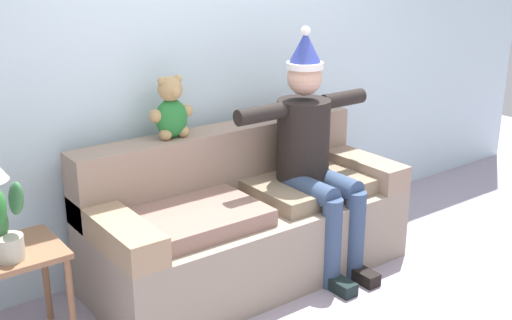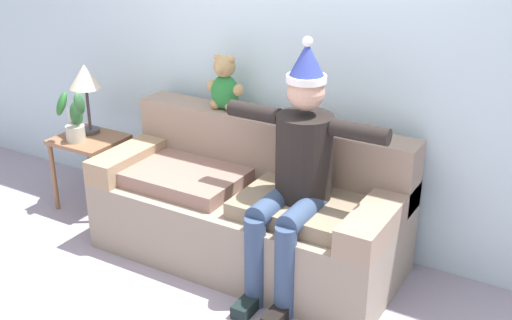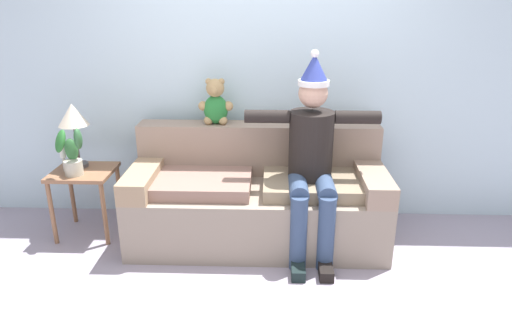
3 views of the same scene
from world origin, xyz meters
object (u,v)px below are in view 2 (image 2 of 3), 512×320
at_px(couch, 251,208).
at_px(candle_tall, 71,118).
at_px(table_lamp, 85,80).
at_px(side_table, 90,150).
at_px(person_seated, 296,169).
at_px(teddy_bear, 225,85).
at_px(potted_plant, 74,118).

height_order(couch, candle_tall, couch).
distance_m(table_lamp, candle_tall, 0.31).
height_order(side_table, table_lamp, table_lamp).
bearing_deg(candle_tall, couch, 0.45).
relative_size(person_seated, candle_tall, 7.18).
distance_m(couch, teddy_bear, 0.84).
relative_size(teddy_bear, candle_tall, 1.76).
height_order(teddy_bear, candle_tall, teddy_bear).
bearing_deg(candle_tall, table_lamp, 54.58).
bearing_deg(side_table, potted_plant, -105.69).
bearing_deg(candle_tall, potted_plant, -34.71).
height_order(teddy_bear, side_table, teddy_bear).
bearing_deg(person_seated, couch, 157.93).
distance_m(side_table, table_lamp, 0.53).
relative_size(couch, person_seated, 1.30).
height_order(table_lamp, potted_plant, table_lamp).
height_order(person_seated, potted_plant, person_seated).
bearing_deg(couch, teddy_bear, 144.39).
bearing_deg(side_table, table_lamp, 123.84).
bearing_deg(potted_plant, table_lamp, 99.96).
xyz_separation_m(teddy_bear, potted_plant, (-1.11, -0.34, -0.33)).
bearing_deg(table_lamp, side_table, -56.16).
distance_m(couch, table_lamp, 1.62).
relative_size(potted_plant, candle_tall, 1.84).
distance_m(couch, potted_plant, 1.51).
xyz_separation_m(side_table, candle_tall, (-0.14, -0.02, 0.24)).
bearing_deg(potted_plant, teddy_bear, 17.22).
height_order(table_lamp, candle_tall, table_lamp).
xyz_separation_m(couch, candle_tall, (-1.57, -0.01, 0.35)).
bearing_deg(potted_plant, side_table, 74.31).
distance_m(teddy_bear, side_table, 1.26).
distance_m(table_lamp, potted_plant, 0.31).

